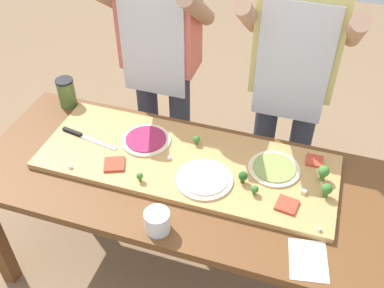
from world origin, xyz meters
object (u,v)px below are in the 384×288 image
Objects in this scene: cook_left at (160,50)px; broccoli_floret_back_mid at (243,176)px; broccoli_floret_center_right at (196,139)px; recipe_note at (308,260)px; pizza_whole_pesto_green at (274,168)px; prep_table at (183,190)px; broccoli_floret_back_left at (140,176)px; cheese_crumble_a at (169,158)px; pizza_slice_far_left at (287,205)px; cheese_crumble_b at (71,167)px; sauce_jar at (67,93)px; pizza_whole_cheese_artichoke at (204,179)px; pizza_slice_far_right at (114,164)px; cook_right at (293,72)px; broccoli_floret_back_right at (327,189)px; cheese_crumble_d at (304,192)px; pizza_whole_beet_magenta at (146,140)px; broccoli_floret_front_left at (255,189)px; broccoli_floret_front_mid at (324,172)px; chefs_knife at (82,136)px; cheese_crumble_c at (319,229)px; pizza_slice_near_left at (314,161)px; flour_cup at (158,223)px.

broccoli_floret_back_mid is at bearing -44.58° from cook_left.
recipe_note is (0.59, -0.47, -0.05)m from broccoli_floret_center_right.
cook_left reaches higher than broccoli_floret_center_right.
prep_table is at bearing -159.88° from pizza_whole_pesto_green.
broccoli_floret_back_left is 3.14× the size of cheese_crumble_a.
pizza_slice_far_left is 0.96m from cheese_crumble_b.
prep_table is 0.84m from sauce_jar.
pizza_slice_far_right is (-0.41, -0.04, -0.00)m from pizza_whole_cheese_artichoke.
prep_table is 41.78× the size of broccoli_floret_back_left.
pizza_slice_far_left is 0.05× the size of cook_right.
broccoli_floret_back_right is 0.09m from cheese_crumble_d.
broccoli_floret_back_mid is at bearing -33.47° from broccoli_floret_center_right.
pizza_slice_far_right is at bearing -109.71° from pizza_whole_beet_magenta.
pizza_whole_pesto_green is 0.52m from cook_right.
pizza_slice_far_left is 1.85× the size of broccoli_floret_front_left.
pizza_whole_pesto_green is at bearing 46.07° from broccoli_floret_back_mid.
broccoli_floret_back_mid is at bearing 13.63° from pizza_whole_cheese_artichoke.
broccoli_floret_front_mid is (0.21, 0.00, 0.04)m from pizza_whole_pesto_green.
cheese_crumble_d is at bearing 18.85° from broccoli_floret_front_left.
pizza_slice_far_left is at bearing -144.36° from broccoli_floret_back_right.
cheese_crumble_b is at bearing -168.58° from broccoli_floret_back_mid.
cheese_crumble_d is at bearing -12.50° from sauce_jar.
broccoli_floret_center_right reaches higher than chefs_knife.
broccoli_floret_back_mid reaches higher than cheese_crumble_d.
broccoli_floret_back_left is 0.70m from cheese_crumble_d.
broccoli_floret_back_left is 0.77m from cheese_crumble_c.
chefs_knife is 0.61m from cook_left.
pizza_slice_near_left is 0.12m from broccoli_floret_front_mid.
broccoli_floret_back_left reaches higher than cheese_crumble_d.
pizza_whole_pesto_green is 2.25× the size of flour_cup.
broccoli_floret_front_left is 3.24× the size of cheese_crumble_c.
broccoli_floret_front_mid is at bearing 0.96° from pizza_whole_pesto_green.
broccoli_floret_back_mid is 4.33× the size of cheese_crumble_b.
recipe_note is (0.12, -0.22, -0.03)m from pizza_slice_far_left.
pizza_slice_near_left is at bearing 5.13° from broccoli_floret_center_right.
chefs_knife is 0.93m from pizza_whole_pesto_green.
flour_cup is (-0.32, -0.28, -0.01)m from broccoli_floret_front_left.
flour_cup is (-0.52, -0.35, 0.00)m from cheese_crumble_d.
flour_cup is at bearing -176.27° from recipe_note.
pizza_whole_pesto_green is 0.21m from pizza_slice_far_left.
recipe_note is at bearing -13.60° from pizza_slice_far_right.
cook_left is at bearing 146.67° from pizza_whole_pesto_green.
sauce_jar is 1.47m from recipe_note.
cheese_crumble_b is 1.02m from cheese_crumble_d.
broccoli_floret_back_mid is 0.04× the size of cook_left.
recipe_note is (1.34, -0.59, -0.08)m from sauce_jar.
chefs_knife reaches higher than pizza_slice_far_right.
pizza_whole_cheese_artichoke is at bearing -22.30° from cheese_crumble_a.
pizza_slice_far_right is 0.05× the size of cook_right.
cheese_crumble_a is at bearing -29.82° from pizza_whole_beet_magenta.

